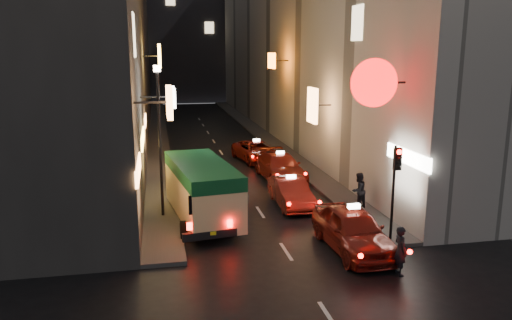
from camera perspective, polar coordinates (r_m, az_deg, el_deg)
building_left at (r=41.69m, az=-16.94°, el=14.66°), size 7.56×52.09×18.00m
building_right at (r=43.29m, az=5.40°, el=15.02°), size 8.16×52.13×18.00m
building_far at (r=73.71m, az=-8.21°, el=15.37°), size 30.00×10.00×22.00m
sidewalk_left at (r=42.03m, az=-11.09°, el=2.72°), size 1.50×52.00×0.15m
sidewalk_right at (r=42.89m, az=0.35°, el=3.13°), size 1.50×52.00×0.15m
minibus at (r=20.46m, az=-6.21°, el=-2.85°), size 2.82×6.09×2.51m
taxi_near at (r=18.01m, az=11.03°, el=-7.43°), size 2.49×5.72×1.97m
taxi_second at (r=22.77m, az=4.01°, el=-3.43°), size 1.94×4.71×1.66m
taxi_third at (r=27.42m, az=2.78°, el=-0.53°), size 2.46×5.33×1.83m
taxi_far at (r=31.94m, az=0.06°, el=1.18°), size 2.70×4.97×1.67m
pedestrian_crossing at (r=16.49m, az=16.19°, el=-9.59°), size 0.40×0.61×1.80m
pedestrian_sidewalk at (r=22.33m, az=11.64°, el=-3.17°), size 0.80×0.69×1.80m
traffic_light at (r=18.45m, az=15.70°, el=-1.41°), size 0.26×0.43×3.50m
lamp_post at (r=20.72m, az=-10.96°, el=3.23°), size 0.28×0.28×6.22m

